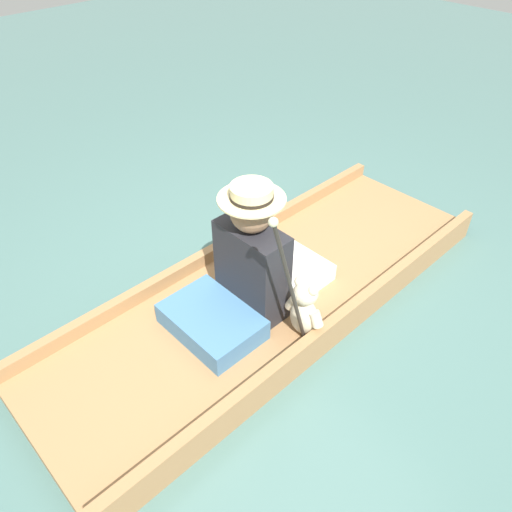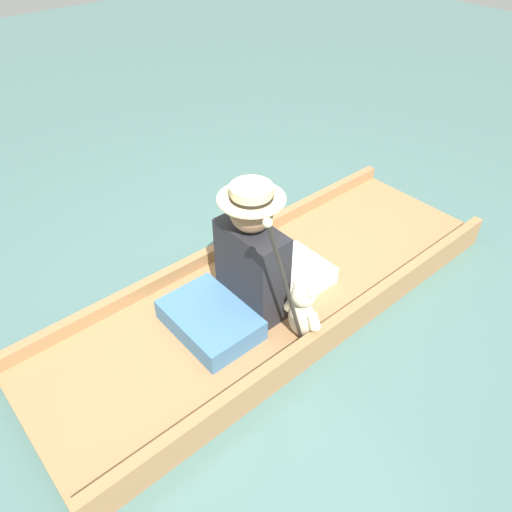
# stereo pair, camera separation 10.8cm
# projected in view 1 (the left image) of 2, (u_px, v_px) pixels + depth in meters

# --- Properties ---
(ground_plane) EXTENTS (16.00, 16.00, 0.00)m
(ground_plane) POSITION_uv_depth(u_px,v_px,m) (271.00, 302.00, 3.12)
(ground_plane) COLOR #476B66
(punt_boat) EXTENTS (1.01, 3.02, 0.20)m
(punt_boat) POSITION_uv_depth(u_px,v_px,m) (271.00, 294.00, 3.07)
(punt_boat) COLOR #997047
(punt_boat) RESTS_ON ground_plane
(seat_cushion) EXTENTS (0.54, 0.38, 0.13)m
(seat_cushion) POSITION_uv_depth(u_px,v_px,m) (212.00, 321.00, 2.74)
(seat_cushion) COLOR teal
(seat_cushion) RESTS_ON punt_boat
(seated_person) EXTENTS (0.41, 0.71, 0.82)m
(seated_person) POSITION_uv_depth(u_px,v_px,m) (261.00, 259.00, 2.76)
(seated_person) COLOR white
(seated_person) RESTS_ON punt_boat
(teddy_bear) EXTENTS (0.26, 0.15, 0.37)m
(teddy_bear) POSITION_uv_depth(u_px,v_px,m) (305.00, 309.00, 2.67)
(teddy_bear) COLOR beige
(teddy_bear) RESTS_ON punt_boat
(wine_glass) EXTENTS (0.08, 0.08, 0.12)m
(wine_glass) POSITION_uv_depth(u_px,v_px,m) (247.00, 244.00, 3.24)
(wine_glass) COLOR silver
(wine_glass) RESTS_ON punt_boat
(walking_cane) EXTENTS (0.04, 0.30, 0.93)m
(walking_cane) POSITION_uv_depth(u_px,v_px,m) (288.00, 278.00, 2.31)
(walking_cane) COLOR #2D2823
(walking_cane) RESTS_ON punt_boat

